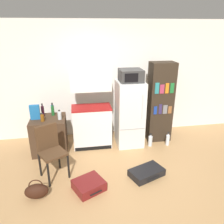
# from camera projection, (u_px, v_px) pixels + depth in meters

# --- Properties ---
(ground_plane) EXTENTS (24.00, 24.00, 0.00)m
(ground_plane) POSITION_uv_depth(u_px,v_px,m) (133.00, 181.00, 3.77)
(ground_plane) COLOR tan
(wall_back) EXTENTS (6.40, 0.10, 2.65)m
(wall_back) POSITION_uv_depth(u_px,v_px,m) (122.00, 79.00, 5.16)
(wall_back) COLOR white
(wall_back) RESTS_ON ground_plane
(side_table) EXTENTS (0.70, 0.64, 0.74)m
(side_table) POSITION_uv_depth(u_px,v_px,m) (50.00, 135.00, 4.59)
(side_table) COLOR #422D1E
(side_table) RESTS_ON ground_plane
(kitchen_hutch) EXTENTS (0.83, 0.47, 1.87)m
(kitchen_hutch) POSITION_uv_depth(u_px,v_px,m) (91.00, 109.00, 4.63)
(kitchen_hutch) COLOR white
(kitchen_hutch) RESTS_ON ground_plane
(refrigerator) EXTENTS (0.57, 0.60, 1.44)m
(refrigerator) POSITION_uv_depth(u_px,v_px,m) (130.00, 114.00, 4.75)
(refrigerator) COLOR silver
(refrigerator) RESTS_ON ground_plane
(microwave) EXTENTS (0.46, 0.44, 0.25)m
(microwave) POSITION_uv_depth(u_px,v_px,m) (131.00, 75.00, 4.44)
(microwave) COLOR #333333
(microwave) RESTS_ON refrigerator
(bookshelf) EXTENTS (0.53, 0.36, 1.80)m
(bookshelf) POSITION_uv_depth(u_px,v_px,m) (160.00, 103.00, 4.90)
(bookshelf) COLOR #2D2319
(bookshelf) RESTS_ON ground_plane
(bottle_wine_dark) EXTENTS (0.06, 0.06, 0.28)m
(bottle_wine_dark) POSITION_uv_depth(u_px,v_px,m) (43.00, 111.00, 4.52)
(bottle_wine_dark) COLOR black
(bottle_wine_dark) RESTS_ON side_table
(bottle_clear_short) EXTENTS (0.08, 0.08, 0.20)m
(bottle_clear_short) POSITION_uv_depth(u_px,v_px,m) (60.00, 115.00, 4.38)
(bottle_clear_short) COLOR silver
(bottle_clear_short) RESTS_ON side_table
(bottle_green_tall) EXTENTS (0.06, 0.06, 0.25)m
(bottle_green_tall) POSITION_uv_depth(u_px,v_px,m) (53.00, 110.00, 4.58)
(bottle_green_tall) COLOR #1E6028
(bottle_green_tall) RESTS_ON side_table
(bottle_amber_beer) EXTENTS (0.07, 0.07, 0.17)m
(bottle_amber_beer) POSITION_uv_depth(u_px,v_px,m) (42.00, 118.00, 4.29)
(bottle_amber_beer) COLOR brown
(bottle_amber_beer) RESTS_ON side_table
(bottle_blue_soda) EXTENTS (0.06, 0.06, 0.25)m
(bottle_blue_soda) POSITION_uv_depth(u_px,v_px,m) (53.00, 109.00, 4.65)
(bottle_blue_soda) COLOR #1E47A3
(bottle_blue_soda) RESTS_ON side_table
(cereal_box) EXTENTS (0.19, 0.07, 0.30)m
(cereal_box) POSITION_uv_depth(u_px,v_px,m) (35.00, 112.00, 4.36)
(cereal_box) COLOR #1E66A8
(cereal_box) RESTS_ON side_table
(chair) EXTENTS (0.55, 0.55, 0.94)m
(chair) POSITION_uv_depth(u_px,v_px,m) (50.00, 147.00, 3.75)
(chair) COLOR black
(chair) RESTS_ON ground_plane
(suitcase_large_flat) EXTENTS (0.59, 0.56, 0.16)m
(suitcase_large_flat) POSITION_uv_depth(u_px,v_px,m) (89.00, 185.00, 3.55)
(suitcase_large_flat) COLOR maroon
(suitcase_large_flat) RESTS_ON ground_plane
(suitcase_small_flat) EXTENTS (0.68, 0.54, 0.13)m
(suitcase_small_flat) POSITION_uv_depth(u_px,v_px,m) (147.00, 173.00, 3.89)
(suitcase_small_flat) COLOR black
(suitcase_small_flat) RESTS_ON ground_plane
(handbag) EXTENTS (0.36, 0.20, 0.33)m
(handbag) POSITION_uv_depth(u_px,v_px,m) (37.00, 191.00, 3.36)
(handbag) COLOR #33190F
(handbag) RESTS_ON ground_plane
(water_bottle_front) EXTENTS (0.09, 0.09, 0.30)m
(water_bottle_front) POSITION_uv_depth(u_px,v_px,m) (150.00, 141.00, 4.85)
(water_bottle_front) COLOR silver
(water_bottle_front) RESTS_ON ground_plane
(water_bottle_middle) EXTENTS (0.08, 0.08, 0.31)m
(water_bottle_middle) POSITION_uv_depth(u_px,v_px,m) (168.00, 140.00, 4.88)
(water_bottle_middle) COLOR silver
(water_bottle_middle) RESTS_ON ground_plane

